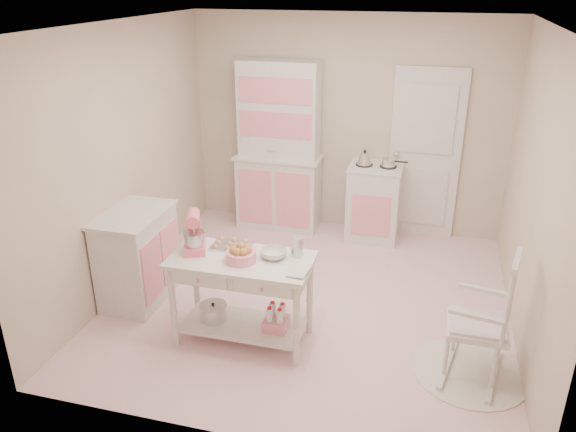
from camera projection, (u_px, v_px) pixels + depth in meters
The scene contains 14 objects.
room_shell at pixel (313, 138), 4.94m from camera, with size 3.84×3.84×2.62m.
door at pixel (425, 155), 6.62m from camera, with size 0.82×0.05×2.04m, color white.
hutch at pixel (279, 147), 6.84m from camera, with size 1.06×0.50×2.08m, color white.
stove at pixel (374, 202), 6.74m from camera, with size 0.62×0.57×0.92m, color white.
base_cabinet at pixel (137, 257), 5.44m from camera, with size 0.54×0.84×0.92m, color white.
lace_rug at pixel (470, 372), 4.56m from camera, with size 0.92×0.92×0.01m, color white.
rocking_chair at pixel (479, 315), 4.34m from camera, with size 0.48×0.72×1.10m, color white.
work_table at pixel (243, 299), 4.83m from camera, with size 1.20×0.60×0.80m, color white.
stand_mixer at pixel (194, 233), 4.73m from camera, with size 0.20×0.28×0.34m, color #FC6A88.
cookie_tray at pixel (232, 246), 4.87m from camera, with size 0.34×0.24×0.02m, color silver.
bread_basket at pixel (241, 256), 4.61m from camera, with size 0.25×0.25×0.09m, color pink.
mixing_bowl at pixel (274, 254), 4.67m from camera, with size 0.22×0.22×0.07m, color beige.
metal_pitcher at pixel (297, 247), 4.68m from camera, with size 0.10×0.10×0.17m, color silver.
recipe_book at pixel (290, 271), 4.46m from camera, with size 0.15×0.20×0.02m, color beige.
Camera 1 is at (1.03, -4.70, 2.97)m, focal length 35.00 mm.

